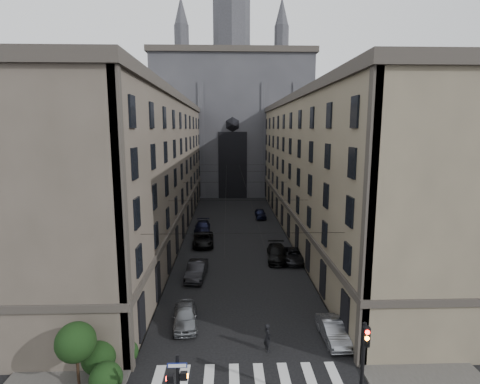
{
  "coord_description": "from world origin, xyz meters",
  "views": [
    {
      "loc": [
        -1.07,
        -14.73,
        14.54
      ],
      "look_at": [
        -0.15,
        12.91,
        9.88
      ],
      "focal_mm": 28.0,
      "sensor_mm": 36.0,
      "label": 1
    }
  ],
  "objects": [
    {
      "name": "car_right_midfar",
      "position": [
        4.43,
        25.27,
        0.79
      ],
      "size": [
        2.58,
        5.58,
        1.58
      ],
      "primitive_type": "imported",
      "rotation": [
        0.0,
        0.0,
        -0.07
      ],
      "color": "black",
      "rests_on": "ground"
    },
    {
      "name": "building_right",
      "position": [
        13.44,
        36.0,
        9.34
      ],
      "size": [
        13.6,
        60.6,
        18.85
      ],
      "color": "brown",
      "rests_on": "ground"
    },
    {
      "name": "zebra_crossing",
      "position": [
        0.0,
        5.0,
        0.01
      ],
      "size": [
        11.0,
        3.2,
        0.01
      ],
      "primitive_type": "cube",
      "color": "beige",
      "rests_on": "ground"
    },
    {
      "name": "car_right_near",
      "position": [
        6.2,
        9.04,
        0.69
      ],
      "size": [
        1.6,
        4.23,
        1.38
      ],
      "primitive_type": "imported",
      "rotation": [
        0.0,
        0.0,
        0.03
      ],
      "color": "gray",
      "rests_on": "ground"
    },
    {
      "name": "gothic_tower",
      "position": [
        0.0,
        74.96,
        17.8
      ],
      "size": [
        35.0,
        23.0,
        58.0
      ],
      "color": "#2D2D33",
      "rests_on": "ground"
    },
    {
      "name": "sidewalk_left",
      "position": [
        -10.5,
        36.0,
        0.07
      ],
      "size": [
        7.0,
        80.0,
        0.15
      ],
      "primitive_type": "cube",
      "color": "#383533",
      "rests_on": "ground"
    },
    {
      "name": "sidewalk_right",
      "position": [
        10.5,
        36.0,
        0.07
      ],
      "size": [
        7.0,
        80.0,
        0.15
      ],
      "primitive_type": "cube",
      "color": "#383533",
      "rests_on": "ground"
    },
    {
      "name": "car_left_midfar",
      "position": [
        -4.2,
        31.11,
        0.77
      ],
      "size": [
        2.76,
        5.62,
        1.53
      ],
      "primitive_type": "imported",
      "rotation": [
        0.0,
        0.0,
        0.04
      ],
      "color": "black",
      "rests_on": "ground"
    },
    {
      "name": "traffic_light_right",
      "position": [
        5.6,
        1.92,
        3.29
      ],
      "size": [
        0.34,
        0.5,
        5.2
      ],
      "color": "black",
      "rests_on": "ground"
    },
    {
      "name": "building_left",
      "position": [
        -13.44,
        36.0,
        9.34
      ],
      "size": [
        13.6,
        60.6,
        18.85
      ],
      "color": "#494238",
      "rests_on": "ground"
    },
    {
      "name": "tram_wires",
      "position": [
        0.0,
        35.63,
        7.25
      ],
      "size": [
        14.0,
        60.0,
        0.43
      ],
      "color": "black",
      "rests_on": "ground"
    },
    {
      "name": "shrub_cluster",
      "position": [
        -8.72,
        5.01,
        1.8
      ],
      "size": [
        3.9,
        4.4,
        3.9
      ],
      "color": "black",
      "rests_on": "sidewalk_left"
    },
    {
      "name": "car_left_midnear",
      "position": [
        -4.2,
        20.49,
        0.81
      ],
      "size": [
        2.11,
        5.03,
        1.62
      ],
      "primitive_type": "imported",
      "rotation": [
        0.0,
        0.0,
        -0.08
      ],
      "color": "black",
      "rests_on": "ground"
    },
    {
      "name": "pedestrian",
      "position": [
        1.5,
        8.0,
        0.95
      ],
      "size": [
        0.66,
        0.8,
        1.89
      ],
      "primitive_type": "imported",
      "rotation": [
        0.0,
        0.0,
        1.92
      ],
      "color": "black",
      "rests_on": "ground"
    },
    {
      "name": "car_left_near",
      "position": [
        -4.31,
        11.41,
        0.76
      ],
      "size": [
        2.25,
        4.61,
        1.51
      ],
      "primitive_type": "imported",
      "rotation": [
        0.0,
        0.0,
        0.11
      ],
      "color": "slate",
      "rests_on": "ground"
    },
    {
      "name": "car_right_far",
      "position": [
        4.29,
        45.42,
        0.75
      ],
      "size": [
        1.76,
        4.38,
        1.49
      ],
      "primitive_type": "imported",
      "rotation": [
        0.0,
        0.0,
        -0.0
      ],
      "color": "black",
      "rests_on": "ground"
    },
    {
      "name": "car_right_midnear",
      "position": [
        6.2,
        24.81,
        0.68
      ],
      "size": [
        2.6,
        5.06,
        1.36
      ],
      "primitive_type": "imported",
      "rotation": [
        0.0,
        0.0,
        -0.07
      ],
      "color": "black",
      "rests_on": "ground"
    },
    {
      "name": "car_left_far",
      "position": [
        -4.71,
        37.13,
        0.76
      ],
      "size": [
        2.22,
        5.29,
        1.53
      ],
      "primitive_type": "imported",
      "rotation": [
        0.0,
        0.0,
        0.02
      ],
      "color": "black",
      "rests_on": "ground"
    }
  ]
}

